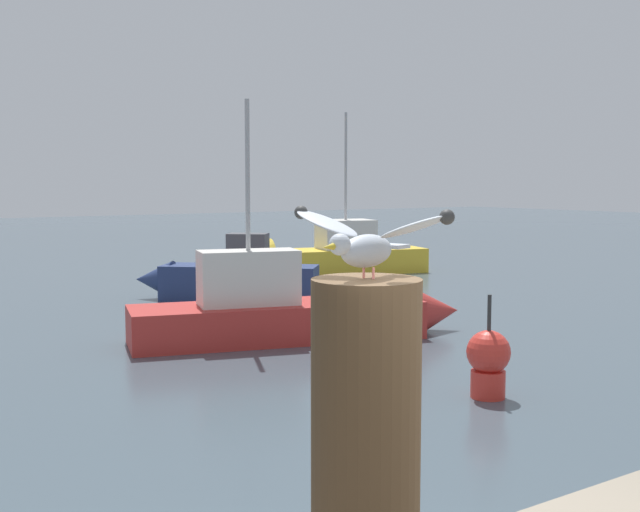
{
  "coord_description": "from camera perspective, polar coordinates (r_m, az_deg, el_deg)",
  "views": [
    {
      "loc": [
        -2.53,
        -2.27,
        2.76
      ],
      "look_at": [
        -1.06,
        -0.12,
        2.51
      ],
      "focal_mm": 44.88,
      "sensor_mm": 36.0,
      "label": 1
    }
  ],
  "objects": [
    {
      "name": "channel_buoy",
      "position": [
        10.47,
        11.91,
        -7.33
      ],
      "size": [
        0.56,
        0.56,
        1.33
      ],
      "color": "red",
      "rests_on": "ground_plane"
    },
    {
      "name": "boat_yellow",
      "position": [
        23.72,
        -0.14,
        -0.06
      ],
      "size": [
        6.27,
        3.01,
        5.07
      ],
      "color": "yellow",
      "rests_on": "ground_plane"
    },
    {
      "name": "boat_navy",
      "position": [
        18.68,
        -6.81,
        -1.64
      ],
      "size": [
        3.83,
        3.58,
        1.56
      ],
      "color": "navy",
      "rests_on": "ground_plane"
    },
    {
      "name": "seagull",
      "position": [
        2.4,
        3.3,
        1.09
      ],
      "size": [
        0.39,
        0.57,
        0.22
      ],
      "color": "#C66960",
      "rests_on": "mooring_post"
    },
    {
      "name": "boat_red",
      "position": [
        14.04,
        -0.64,
        -4.02
      ],
      "size": [
        6.11,
        2.92,
        4.37
      ],
      "color": "#B72D28",
      "rests_on": "ground_plane"
    },
    {
      "name": "mooring_post",
      "position": [
        2.55,
        3.27,
        -14.3
      ],
      "size": [
        0.34,
        0.34,
        1.12
      ],
      "primitive_type": "cylinder",
      "color": "#4C3823",
      "rests_on": "harbor_quay"
    }
  ]
}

